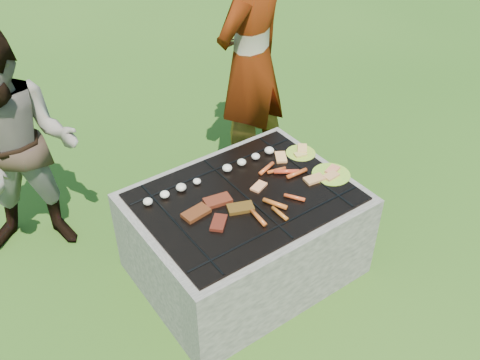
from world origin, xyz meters
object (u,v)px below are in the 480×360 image
object	(u,v)px
fire_pit	(245,237)
plate_near	(331,175)
cook	(251,62)
bystander	(20,151)
plate_far	(301,153)

from	to	relation	value
fire_pit	plate_near	distance (m)	0.66
cook	bystander	xyz separation A→B (m)	(-1.68, 0.11, -0.17)
cook	fire_pit	bearing A→B (deg)	34.96
fire_pit	plate_far	bearing A→B (deg)	14.94
cook	bystander	distance (m)	1.69
bystander	cook	bearing A→B (deg)	24.56
bystander	plate_far	bearing A→B (deg)	-0.84
cook	bystander	world-z (taller)	cook
fire_pit	plate_far	xyz separation A→B (m)	(0.56, 0.15, 0.33)
plate_near	cook	xyz separation A→B (m)	(0.14, 1.04, 0.32)
fire_pit	bystander	distance (m)	1.48
plate_near	cook	bearing A→B (deg)	82.18
plate_far	bystander	size ratio (longest dim) A/B	0.15
plate_far	cook	size ratio (longest dim) A/B	0.12
fire_pit	plate_far	world-z (taller)	plate_far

